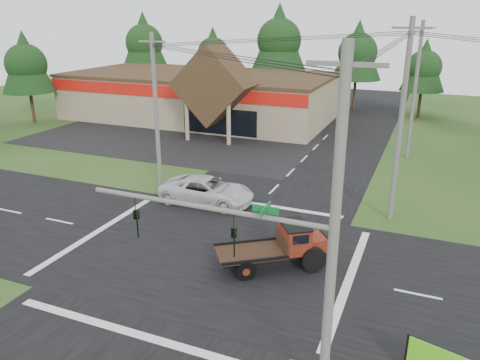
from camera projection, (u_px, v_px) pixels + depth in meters
The scene contains 18 objects.
ground at pixel (212, 253), 24.02m from camera, with size 120.00×120.00×0.00m, color #234217.
road_ns at pixel (212, 252), 24.01m from camera, with size 12.00×120.00×0.02m, color black.
road_ew at pixel (212, 252), 24.01m from camera, with size 120.00×12.00×0.02m, color black.
parking_apron at pixel (168, 140), 45.63m from camera, with size 28.00×14.00×0.02m, color black.
cvs_building at pixel (201, 95), 54.53m from camera, with size 30.40×18.20×9.19m.
traffic_signal_mast at pixel (274, 268), 13.91m from camera, with size 8.12×0.24×7.00m.
utility_pole_nr at pixel (333, 241), 12.89m from camera, with size 2.00×0.30×11.00m.
utility_pole_nw at pixel (156, 110), 32.09m from camera, with size 2.00×0.30×10.50m.
utility_pole_ne at pixel (401, 122), 26.12m from camera, with size 2.00×0.30×11.50m.
utility_pole_n at pixel (415, 90), 38.36m from camera, with size 2.00×0.30×11.20m.
tree_row_a at pixel (144, 41), 67.03m from camera, with size 6.72×6.72×12.12m.
tree_row_b at pixel (213, 52), 65.60m from camera, with size 5.60×5.60×10.10m.
tree_row_c at pixel (279, 38), 60.43m from camera, with size 7.28×7.28×13.13m.
tree_row_d at pixel (358, 51), 58.13m from camera, with size 6.16×6.16×11.11m.
tree_row_e at pixel (424, 66), 53.94m from camera, with size 5.04×5.04×9.09m.
tree_side_w at pixel (26, 62), 50.79m from camera, with size 5.60×5.60×10.10m.
antique_flatbed_truck at pixel (273, 246), 22.28m from camera, with size 2.03×5.31×2.22m, color #4F160B, non-canonical shape.
white_pickup at pixel (207, 190), 30.13m from camera, with size 2.82×6.12×1.70m, color silver.
Camera 1 is at (9.57, -19.20, 11.52)m, focal length 35.00 mm.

